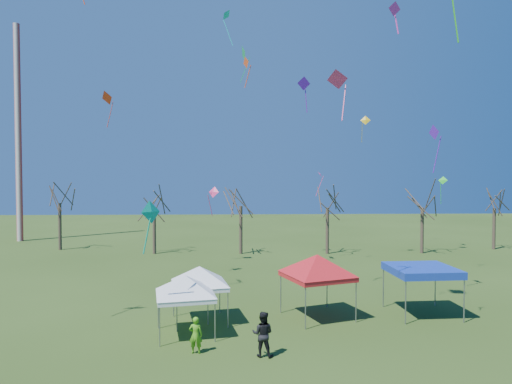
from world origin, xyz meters
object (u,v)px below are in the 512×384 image
tree_0 (59,186)px  tent_white_mid (200,270)px  tree_2 (241,189)px  tent_blue (422,271)px  tree_1 (154,194)px  person_dark (263,334)px  person_green (196,335)px  radio_mast (18,133)px  tent_red (317,259)px  tree_3 (328,191)px  tent_white_west (185,279)px  tree_5 (495,194)px  tree_4 (423,191)px

tree_0 → tent_white_mid: (16.26, -23.71, -3.79)m
tree_2 → tent_blue: 22.48m
tree_0 → tree_1: tree_0 is taller
person_dark → person_green: (-2.83, 0.44, -0.16)m
radio_mast → tent_blue: 47.16m
tent_blue → person_green: (-11.78, -5.02, -1.62)m
tent_red → person_green: (-6.00, -4.69, -2.36)m
tree_1 → tent_red: tree_1 is taller
tree_0 → tree_3: (26.88, -3.34, -0.41)m
tent_white_west → tree_5: bearing=40.1°
tent_white_west → tent_blue: tent_white_west is taller
tree_3 → tree_4: bearing=-0.3°
tree_1 → tent_white_west: tree_1 is taller
tent_blue → person_dark: (-8.95, -5.45, -1.46)m
tree_1 → tent_white_west: bearing=-76.1°
radio_mast → tree_2: bearing=-20.6°
tent_white_mid → person_dark: tent_white_mid is taller
tent_red → tree_5: bearing=44.7°
tent_white_mid → tent_blue: bearing=4.0°
radio_mast → tent_red: size_ratio=5.99×
tree_4 → tent_blue: bearing=-112.2°
tree_1 → tent_white_mid: size_ratio=2.03×
tree_3 → person_green: size_ratio=5.04×
tree_3 → tree_1: bearing=177.9°
tree_3 → tent_white_mid: tree_3 is taller
tree_0 → tent_white_mid: bearing=-55.6°
tent_white_west → tent_blue: (12.48, 2.75, -0.25)m
radio_mast → tent_white_west: size_ratio=6.83×
tree_3 → tree_5: tree_3 is taller
tree_2 → tent_blue: (9.75, -19.88, -3.88)m
tree_3 → person_green: 27.20m
tree_2 → person_dark: bearing=-88.2°
tree_2 → radio_mast: bearing=159.4°
tree_5 → tent_red: bearing=-135.3°
radio_mast → person_green: 43.42m
tree_1 → tree_3: tree_3 is taller
tree_1 → tree_0: bearing=164.8°
tree_1 → tree_2: (8.40, -0.27, 0.50)m
tree_3 → person_dark: bearing=-106.9°
radio_mast → tree_2: (25.63, -9.62, -6.21)m
radio_mast → tent_white_west: (22.90, -32.24, -9.84)m
tree_1 → person_green: tree_1 is taller
tree_3 → tent_red: (-4.43, -19.86, -2.93)m
tent_white_west → person_green: tent_white_west is taller
tree_2 → tent_blue: size_ratio=2.35×
person_dark → person_green: bearing=4.2°
tree_4 → tent_white_west: size_ratio=2.15×
tent_white_west → tent_red: bearing=19.9°
tree_2 → tree_4: 17.73m
tree_4 → tree_5: (8.37, 2.06, -0.33)m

